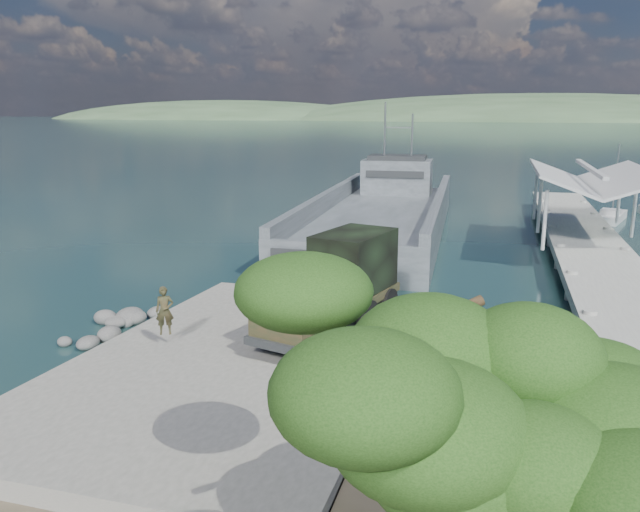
{
  "coord_description": "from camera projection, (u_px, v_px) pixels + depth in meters",
  "views": [
    {
      "loc": [
        7.88,
        -19.34,
        8.44
      ],
      "look_at": [
        0.65,
        6.0,
        2.27
      ],
      "focal_mm": 35.0,
      "sensor_mm": 36.0,
      "label": 1
    }
  ],
  "objects": [
    {
      "name": "shoreline_rocks",
      "position": [
        112.0,
        333.0,
        24.27
      ],
      "size": [
        3.2,
        5.6,
        0.9
      ],
      "primitive_type": null,
      "color": "#50504E",
      "rests_on": "ground"
    },
    {
      "name": "overhang_tree",
      "position": [
        434.0,
        356.0,
        8.76
      ],
      "size": [
        6.97,
        6.42,
        6.33
      ],
      "color": "#301D13",
      "rests_on": "ground"
    },
    {
      "name": "landing_craft",
      "position": [
        381.0,
        222.0,
        43.65
      ],
      "size": [
        9.75,
        33.54,
        9.87
      ],
      "rotation": [
        0.0,
        0.0,
        0.05
      ],
      "color": "#40474B",
      "rests_on": "ground"
    },
    {
      "name": "ground",
      "position": [
        256.0,
        354.0,
        22.14
      ],
      "size": [
        1400.0,
        1400.0,
        0.0
      ],
      "primitive_type": "plane",
      "color": "#1B3E42",
      "rests_on": "ground"
    },
    {
      "name": "boat_ramp",
      "position": [
        245.0,
        358.0,
        21.15
      ],
      "size": [
        10.0,
        18.0,
        0.5
      ],
      "primitive_type": "cube",
      "color": "slate",
      "rests_on": "ground"
    },
    {
      "name": "distant_headlands",
      "position": [
        553.0,
        120.0,
        533.1
      ],
      "size": [
        1000.0,
        240.0,
        48.0
      ],
      "primitive_type": null,
      "color": "#354F31",
      "rests_on": "ground"
    },
    {
      "name": "sailboat_near",
      "position": [
        611.0,
        217.0,
        48.45
      ],
      "size": [
        2.94,
        5.24,
        6.13
      ],
      "rotation": [
        0.0,
        0.0,
        -0.31
      ],
      "color": "#BDBDBD",
      "rests_on": "ground"
    },
    {
      "name": "military_truck",
      "position": [
        337.0,
        284.0,
        22.86
      ],
      "size": [
        4.07,
        7.74,
        3.44
      ],
      "rotation": [
        0.0,
        0.0,
        -0.26
      ],
      "color": "black",
      "rests_on": "boat_ramp"
    },
    {
      "name": "soldier",
      "position": [
        165.0,
        321.0,
        21.48
      ],
      "size": [
        0.73,
        0.64,
        1.69
      ],
      "primitive_type": "imported",
      "rotation": [
        0.0,
        0.0,
        0.46
      ],
      "color": "#202F1A",
      "rests_on": "boat_ramp"
    },
    {
      "name": "pier",
      "position": [
        587.0,
        232.0,
        35.88
      ],
      "size": [
        6.4,
        44.0,
        6.1
      ],
      "color": "gray",
      "rests_on": "ground"
    }
  ]
}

